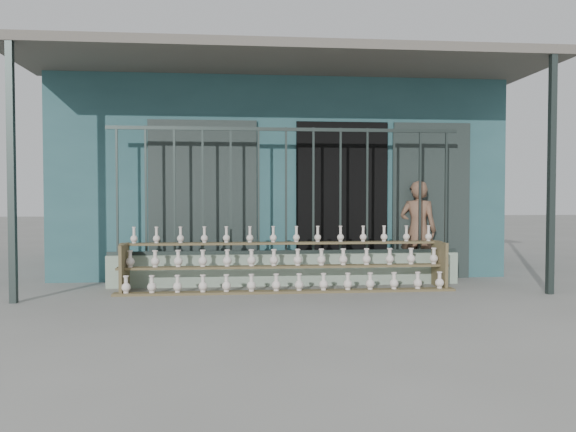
{
  "coord_description": "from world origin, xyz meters",
  "views": [
    {
      "loc": [
        -0.72,
        -6.65,
        1.27
      ],
      "look_at": [
        0.0,
        1.0,
        1.0
      ],
      "focal_mm": 35.0,
      "sensor_mm": 36.0,
      "label": 1
    }
  ],
  "objects": [
    {
      "name": "parapet_wall",
      "position": [
        0.0,
        1.3,
        0.23
      ],
      "size": [
        5.0,
        0.2,
        0.45
      ],
      "primitive_type": "cube",
      "color": "#8FA790",
      "rests_on": "ground"
    },
    {
      "name": "ground",
      "position": [
        0.0,
        0.0,
        0.0
      ],
      "size": [
        60.0,
        60.0,
        0.0
      ],
      "primitive_type": "plane",
      "color": "slate"
    },
    {
      "name": "workshop_building",
      "position": [
        0.0,
        4.23,
        1.62
      ],
      "size": [
        7.4,
        6.6,
        3.21
      ],
      "color": "#285155",
      "rests_on": "ground"
    },
    {
      "name": "elderly_woman",
      "position": [
        2.05,
        1.65,
        0.75
      ],
      "size": [
        0.65,
        0.55,
        1.51
      ],
      "primitive_type": "imported",
      "rotation": [
        0.0,
        0.0,
        2.74
      ],
      "color": "brown",
      "rests_on": "ground"
    },
    {
      "name": "shelf_rack",
      "position": [
        -0.04,
        0.88,
        0.36
      ],
      "size": [
        4.5,
        0.68,
        0.85
      ],
      "color": "brown",
      "rests_on": "ground"
    },
    {
      "name": "security_fence",
      "position": [
        -0.0,
        1.3,
        1.35
      ],
      "size": [
        5.0,
        0.04,
        1.8
      ],
      "color": "#283330",
      "rests_on": "parapet_wall"
    }
  ]
}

